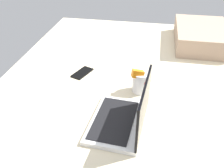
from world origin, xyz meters
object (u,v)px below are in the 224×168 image
(snack_cup, at_px, (141,81))
(pillow, at_px, (201,36))
(cell_phone, at_px, (82,73))
(laptop, at_px, (124,117))

(snack_cup, xyz_separation_m, pillow, (-0.67, 0.38, 0.00))
(snack_cup, bearing_deg, pillow, 150.76)
(snack_cup, bearing_deg, cell_phone, -108.51)
(snack_cup, distance_m, pillow, 0.77)
(cell_phone, bearing_deg, laptop, 148.79)
(laptop, bearing_deg, pillow, 160.40)
(laptop, bearing_deg, snack_cup, 174.71)
(snack_cup, bearing_deg, laptop, -9.77)
(cell_phone, xyz_separation_m, pillow, (-0.55, 0.73, 0.06))
(snack_cup, relative_size, cell_phone, 0.99)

